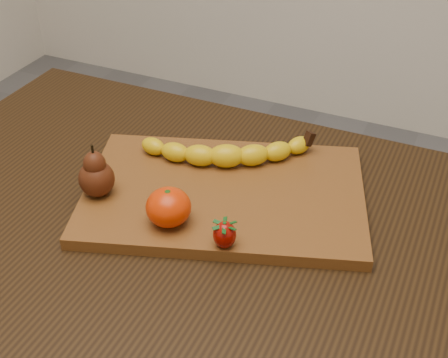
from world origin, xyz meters
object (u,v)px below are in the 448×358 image
at_px(table, 176,254).
at_px(pear, 95,170).
at_px(mandarin, 168,207).
at_px(cutting_board, 224,194).

bearing_deg(table, pear, -161.98).
distance_m(pear, mandarin, 0.14).
distance_m(cutting_board, mandarin, 0.12).
relative_size(cutting_board, pear, 5.05).
relative_size(table, cutting_board, 2.22).
xyz_separation_m(table, cutting_board, (0.06, 0.06, 0.11)).
height_order(table, pear, pear).
bearing_deg(pear, cutting_board, 27.42).
relative_size(table, mandarin, 14.69).
xyz_separation_m(cutting_board, mandarin, (-0.04, -0.11, 0.04)).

